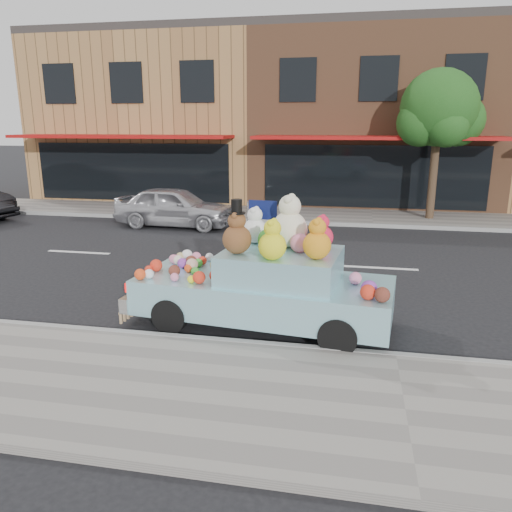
# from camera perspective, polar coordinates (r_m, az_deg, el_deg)

# --- Properties ---
(ground) EXTENTS (120.00, 120.00, 0.00)m
(ground) POSITION_cam_1_polar(r_m,az_deg,el_deg) (12.49, 13.98, -1.35)
(ground) COLOR black
(ground) RESTS_ON ground
(near_sidewalk) EXTENTS (60.00, 3.00, 0.12)m
(near_sidewalk) POSITION_cam_1_polar(r_m,az_deg,el_deg) (6.47, 16.67, -16.88)
(near_sidewalk) COLOR gray
(near_sidewalk) RESTS_ON ground
(far_sidewalk) EXTENTS (60.00, 3.00, 0.12)m
(far_sidewalk) POSITION_cam_1_polar(r_m,az_deg,el_deg) (18.81, 13.12, 4.29)
(far_sidewalk) COLOR gray
(far_sidewalk) RESTS_ON ground
(near_kerb) EXTENTS (60.00, 0.12, 0.13)m
(near_kerb) POSITION_cam_1_polar(r_m,az_deg,el_deg) (7.78, 15.67, -11.07)
(near_kerb) COLOR gray
(near_kerb) RESTS_ON ground
(far_kerb) EXTENTS (60.00, 0.12, 0.13)m
(far_kerb) POSITION_cam_1_polar(r_m,az_deg,el_deg) (17.33, 13.27, 3.41)
(far_kerb) COLOR gray
(far_kerb) RESTS_ON ground
(storefront_left) EXTENTS (10.00, 9.80, 7.30)m
(storefront_left) POSITION_cam_1_polar(r_m,az_deg,el_deg) (25.69, -10.49, 15.22)
(storefront_left) COLOR #9A6F40
(storefront_left) RESTS_ON ground
(storefront_mid) EXTENTS (10.00, 9.80, 7.30)m
(storefront_mid) POSITION_cam_1_polar(r_m,az_deg,el_deg) (23.98, 13.24, 15.12)
(storefront_mid) COLOR brown
(storefront_mid) RESTS_ON ground
(street_tree) EXTENTS (3.00, 2.70, 5.22)m
(street_tree) POSITION_cam_1_polar(r_m,az_deg,el_deg) (18.75, 20.20, 14.93)
(street_tree) COLOR #38281C
(street_tree) RESTS_ON ground
(car_silver) EXTENTS (4.08, 1.81, 1.36)m
(car_silver) POSITION_cam_1_polar(r_m,az_deg,el_deg) (17.13, -9.30, 5.58)
(car_silver) COLOR silver
(car_silver) RESTS_ON ground
(art_car) EXTENTS (4.65, 2.23, 2.25)m
(art_car) POSITION_cam_1_polar(r_m,az_deg,el_deg) (8.50, 1.10, -2.91)
(art_car) COLOR black
(art_car) RESTS_ON ground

